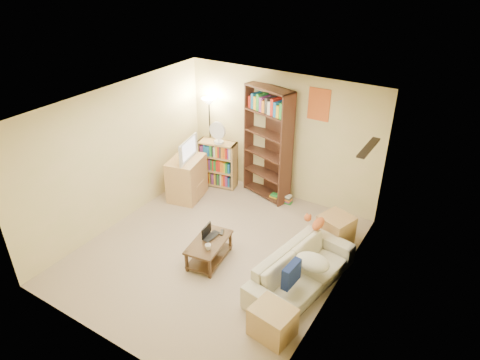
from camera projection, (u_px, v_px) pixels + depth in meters
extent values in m
plane|color=tan|center=(216.00, 250.00, 7.14)|extent=(4.50, 4.50, 0.00)
cube|color=beige|center=(281.00, 136.00, 8.21)|extent=(4.00, 0.04, 2.50)
cube|color=beige|center=(100.00, 269.00, 4.87)|extent=(4.00, 0.04, 2.50)
cube|color=beige|center=(119.00, 156.00, 7.46)|extent=(0.04, 4.50, 2.50)
cube|color=beige|center=(338.00, 226.00, 5.61)|extent=(0.04, 4.50, 2.50)
cube|color=white|center=(211.00, 108.00, 5.93)|extent=(4.00, 4.50, 0.04)
cube|color=red|center=(319.00, 105.00, 7.49)|extent=(0.40, 0.02, 0.58)
cube|color=black|center=(369.00, 148.00, 6.32)|extent=(0.12, 0.80, 0.03)
imported|color=beige|center=(302.00, 270.00, 6.29)|extent=(2.16, 1.37, 0.56)
cube|color=navy|center=(291.00, 274.00, 5.85)|extent=(0.13, 0.37, 0.33)
ellipsoid|color=beige|center=(312.00, 262.00, 6.15)|extent=(0.51, 0.37, 0.22)
ellipsoid|color=#C75A2A|center=(318.00, 224.00, 6.73)|extent=(0.37, 0.21, 0.14)
sphere|color=#C75A2A|center=(308.00, 218.00, 6.84)|extent=(0.12, 0.12, 0.12)
cube|color=#432B19|center=(209.00, 242.00, 6.76)|extent=(0.59, 0.91, 0.04)
cube|color=#432B19|center=(209.00, 256.00, 6.89)|extent=(0.56, 0.87, 0.03)
cube|color=#432B19|center=(187.00, 261.00, 6.61)|extent=(0.04, 0.04, 0.38)
cube|color=#432B19|center=(210.00, 268.00, 6.47)|extent=(0.04, 0.04, 0.38)
cube|color=#432B19|center=(209.00, 235.00, 7.21)|extent=(0.04, 0.04, 0.38)
cube|color=#432B19|center=(230.00, 241.00, 7.07)|extent=(0.04, 0.04, 0.38)
imported|color=black|center=(214.00, 237.00, 6.81)|extent=(0.35, 0.24, 0.03)
cube|color=white|center=(206.00, 230.00, 6.80)|extent=(0.05, 0.28, 0.19)
imported|color=white|center=(208.00, 247.00, 6.55)|extent=(0.11, 0.11, 0.09)
cube|color=black|center=(222.00, 232.00, 6.94)|extent=(0.11, 0.16, 0.02)
cube|color=#D4B667|center=(187.00, 178.00, 8.47)|extent=(0.72, 0.89, 0.84)
imported|color=black|center=(185.00, 149.00, 8.16)|extent=(0.78, 0.41, 0.42)
cube|color=#47251B|center=(268.00, 144.00, 8.20)|extent=(1.06, 0.61, 2.24)
cube|color=tan|center=(218.00, 164.00, 8.84)|extent=(0.82, 0.46, 0.99)
cylinder|color=white|center=(219.00, 142.00, 8.55)|extent=(0.20, 0.20, 0.04)
cylinder|color=white|center=(219.00, 137.00, 8.50)|extent=(0.02, 0.02, 0.20)
cylinder|color=white|center=(218.00, 130.00, 8.40)|extent=(0.35, 0.06, 0.35)
cylinder|color=black|center=(212.00, 177.00, 9.36)|extent=(0.27, 0.27, 0.03)
cylinder|color=black|center=(210.00, 142.00, 8.96)|extent=(0.03, 0.03, 1.69)
cone|color=beige|center=(209.00, 102.00, 8.53)|extent=(0.30, 0.30, 0.13)
cube|color=#B37B57|center=(335.00, 231.00, 7.16)|extent=(0.61, 0.61, 0.56)
cube|color=tan|center=(273.00, 322.00, 5.51)|extent=(0.59, 0.51, 0.44)
cube|color=red|center=(275.00, 197.00, 8.50)|extent=(0.17, 0.13, 0.14)
cube|color=#1966B2|center=(287.00, 199.00, 8.40)|extent=(0.17, 0.13, 0.17)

